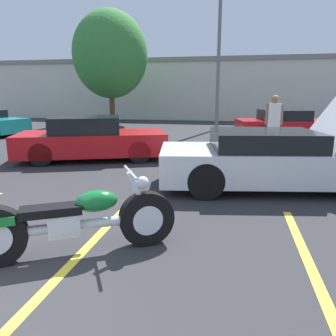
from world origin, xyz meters
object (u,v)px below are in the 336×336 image
object	(u,v)px
parked_car_mid_row	(91,139)
tree_background	(110,55)
light_pole	(221,41)
motorcycle	(75,222)
parked_car_right_row	(286,125)
show_car_hood_open	(273,159)
spectator_far_lot	(274,120)

from	to	relation	value
parked_car_mid_row	tree_background	bearing A→B (deg)	87.17
light_pole	motorcycle	bearing A→B (deg)	-93.74
motorcycle	parked_car_right_row	distance (m)	11.90
show_car_hood_open	parked_car_mid_row	world-z (taller)	show_car_hood_open
light_pole	spectator_far_lot	bearing A→B (deg)	-74.51
light_pole	spectator_far_lot	xyz separation A→B (m)	(2.04, -7.37, -3.41)
light_pole	motorcycle	distance (m)	15.13
motorcycle	show_car_hood_open	size ratio (longest dim) A/B	0.47
motorcycle	spectator_far_lot	world-z (taller)	spectator_far_lot
show_car_hood_open	light_pole	bearing A→B (deg)	89.05
spectator_far_lot	show_car_hood_open	bearing A→B (deg)	-95.99
light_pole	parked_car_right_row	distance (m)	5.95
parked_car_right_row	parked_car_mid_row	distance (m)	8.43
motorcycle	light_pole	bearing A→B (deg)	56.86
motorcycle	parked_car_mid_row	world-z (taller)	parked_car_mid_row
motorcycle	spectator_far_lot	bearing A→B (deg)	37.90
tree_background	spectator_far_lot	xyz separation A→B (m)	(8.63, -8.98, -3.05)
motorcycle	show_car_hood_open	bearing A→B (deg)	23.56
parked_car_right_row	spectator_far_lot	xyz separation A→B (m)	(-0.97, -4.07, 0.52)
light_pole	show_car_hood_open	world-z (taller)	light_pole
light_pole	parked_car_mid_row	size ratio (longest dim) A/B	1.81
tree_background	show_car_hood_open	world-z (taller)	tree_background
motorcycle	show_car_hood_open	distance (m)	4.32
parked_car_right_row	spectator_far_lot	bearing A→B (deg)	-114.15
parked_car_right_row	parked_car_mid_row	world-z (taller)	parked_car_mid_row
tree_background	spectator_far_lot	distance (m)	12.82
tree_background	show_car_hood_open	bearing A→B (deg)	-56.98
tree_background	spectator_far_lot	world-z (taller)	tree_background
spectator_far_lot	motorcycle	bearing A→B (deg)	-112.70
light_pole	show_car_hood_open	bearing A→B (deg)	-81.51
light_pole	motorcycle	world-z (taller)	light_pole
show_car_hood_open	parked_car_right_row	bearing A→B (deg)	70.66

